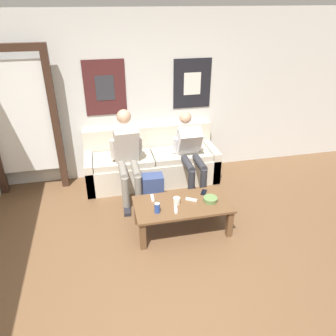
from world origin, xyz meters
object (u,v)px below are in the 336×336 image
at_px(drink_can_blue, 157,208).
at_px(game_controller_far_center, 176,209).
at_px(pillar_candle, 177,201).
at_px(game_controller_near_left, 152,198).
at_px(cell_phone, 204,192).
at_px(couch, 152,164).
at_px(coffee_table, 182,208).
at_px(person_seated_adult, 127,153).
at_px(game_controller_near_right, 191,200).
at_px(backpack, 153,191).
at_px(person_seated_teen, 190,151).
at_px(ceramic_bowl, 210,199).

bearing_deg(drink_can_blue, game_controller_far_center, -1.63).
bearing_deg(drink_can_blue, pillar_candle, 25.57).
distance_m(game_controller_near_left, cell_phone, 0.68).
bearing_deg(couch, coffee_table, -83.69).
bearing_deg(game_controller_far_center, game_controller_near_left, 126.76).
bearing_deg(person_seated_adult, pillar_candle, -63.50).
bearing_deg(drink_can_blue, game_controller_near_right, 18.72).
bearing_deg(coffee_table, backpack, 112.45).
bearing_deg(game_controller_near_right, cell_phone, 33.60).
xyz_separation_m(couch, pillar_candle, (0.08, -1.34, 0.15)).
bearing_deg(pillar_candle, game_controller_near_left, 147.88).
distance_m(coffee_table, person_seated_teen, 1.13).
bearing_deg(game_controller_near_left, backpack, 79.26).
distance_m(game_controller_near_left, game_controller_near_right, 0.49).
height_order(ceramic_bowl, cell_phone, ceramic_bowl).
xyz_separation_m(person_seated_teen, game_controller_near_left, (-0.73, -0.84, -0.21)).
distance_m(game_controller_far_center, cell_phone, 0.55).
bearing_deg(game_controller_near_left, ceramic_bowl, -17.12).
xyz_separation_m(ceramic_bowl, game_controller_near_right, (-0.23, 0.07, -0.02)).
height_order(ceramic_bowl, game_controller_near_left, ceramic_bowl).
relative_size(couch, person_seated_adult, 1.63).
bearing_deg(game_controller_near_right, person_seated_teen, 75.22).
bearing_deg(game_controller_near_left, pillar_candle, -32.12).
height_order(couch, game_controller_far_center, couch).
bearing_deg(cell_phone, pillar_candle, -157.48).
bearing_deg(coffee_table, pillar_candle, 169.08).
bearing_deg(game_controller_near_right, game_controller_far_center, -145.78).
height_order(couch, cell_phone, couch).
bearing_deg(game_controller_far_center, cell_phone, 33.93).
bearing_deg(person_seated_teen, couch, 148.49).
height_order(pillar_candle, cell_phone, pillar_candle).
bearing_deg(ceramic_bowl, game_controller_near_right, 162.25).
distance_m(drink_can_blue, game_controller_near_left, 0.31).
bearing_deg(coffee_table, person_seated_adult, 119.36).
xyz_separation_m(ceramic_bowl, game_controller_far_center, (-0.47, -0.09, -0.02)).
bearing_deg(couch, game_controller_near_left, -99.49).
bearing_deg(cell_phone, person_seated_adult, 137.95).
height_order(person_seated_adult, game_controller_near_left, person_seated_adult).
height_order(pillar_candle, game_controller_near_right, pillar_candle).
bearing_deg(pillar_candle, couch, 93.40).
distance_m(drink_can_blue, game_controller_far_center, 0.23).
bearing_deg(drink_can_blue, ceramic_bowl, 7.10).
relative_size(person_seated_adult, pillar_candle, 13.27).
relative_size(person_seated_teen, ceramic_bowl, 6.20).
height_order(person_seated_adult, drink_can_blue, person_seated_adult).
distance_m(person_seated_adult, game_controller_far_center, 1.23).
relative_size(ceramic_bowl, drink_can_blue, 1.46).
xyz_separation_m(person_seated_adult, cell_phone, (0.90, -0.81, -0.29)).
bearing_deg(couch, backpack, -98.71).
xyz_separation_m(person_seated_teen, cell_phone, (-0.05, -0.84, -0.22)).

